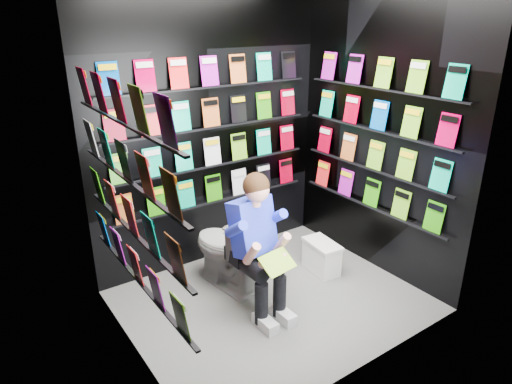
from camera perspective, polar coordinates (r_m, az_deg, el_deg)
floor at (r=4.09m, az=2.05°, el=-13.41°), size 2.40×2.40×0.00m
wall_back at (r=4.32m, az=-5.76°, el=7.46°), size 2.40×0.04×2.60m
wall_front at (r=2.83m, az=14.64°, el=-0.75°), size 2.40×0.04×2.60m
wall_left at (r=2.98m, az=-16.39°, el=0.22°), size 0.04×2.00×2.60m
wall_right at (r=4.32m, az=15.22°, el=6.82°), size 0.04×2.00×2.60m
comics_back at (r=4.30m, az=-5.57°, el=7.45°), size 2.10×0.06×1.37m
comics_left at (r=2.99m, az=-15.86°, el=0.43°), size 0.06×1.70×1.37m
comics_right at (r=4.30m, az=14.96°, el=6.83°), size 0.06×1.70×1.37m
toilet at (r=4.12m, az=-3.59°, el=-7.12°), size 0.52×0.80×0.73m
longbox at (r=4.48m, az=8.18°, el=-8.14°), size 0.24×0.39×0.28m
longbox_lid at (r=4.41m, az=8.29°, el=-6.41°), size 0.26×0.41×0.03m
reader at (r=3.67m, az=-0.61°, el=-4.40°), size 0.56×0.75×1.27m
held_comic at (r=3.49m, az=2.69°, el=-8.76°), size 0.30×0.20×0.12m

